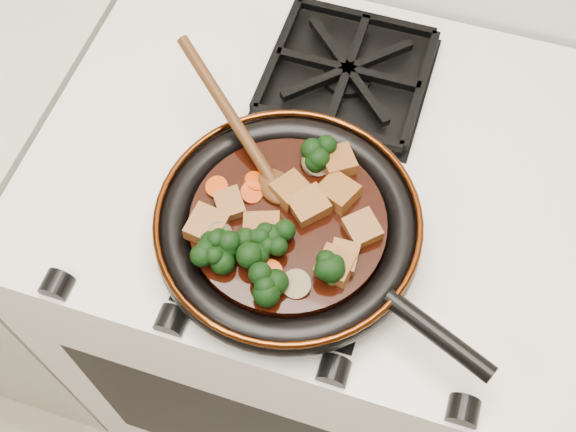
% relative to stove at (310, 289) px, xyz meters
% --- Properties ---
extents(stove, '(0.76, 0.60, 0.90)m').
position_rel_stove_xyz_m(stove, '(0.00, 0.00, 0.00)').
color(stove, silver).
rests_on(stove, ground).
extents(burner_grate_front, '(0.23, 0.23, 0.03)m').
position_rel_stove_xyz_m(burner_grate_front, '(0.00, -0.14, 0.46)').
color(burner_grate_front, black).
rests_on(burner_grate_front, stove).
extents(burner_grate_back, '(0.23, 0.23, 0.03)m').
position_rel_stove_xyz_m(burner_grate_back, '(0.00, 0.14, 0.46)').
color(burner_grate_back, black).
rests_on(burner_grate_back, stove).
extents(skillet, '(0.43, 0.33, 0.05)m').
position_rel_stove_xyz_m(skillet, '(0.00, -0.14, 0.49)').
color(skillet, black).
rests_on(skillet, burner_grate_front).
extents(braising_sauce, '(0.24, 0.24, 0.02)m').
position_rel_stove_xyz_m(braising_sauce, '(-0.00, -0.14, 0.50)').
color(braising_sauce, black).
rests_on(braising_sauce, skillet).
extents(tofu_cube_0, '(0.05, 0.04, 0.03)m').
position_rel_stove_xyz_m(tofu_cube_0, '(0.07, -0.18, 0.52)').
color(tofu_cube_0, brown).
rests_on(tofu_cube_0, braising_sauce).
extents(tofu_cube_1, '(0.05, 0.05, 0.03)m').
position_rel_stove_xyz_m(tofu_cube_1, '(0.09, -0.13, 0.52)').
color(tofu_cube_1, brown).
rests_on(tofu_cube_1, braising_sauce).
extents(tofu_cube_2, '(0.06, 0.05, 0.03)m').
position_rel_stove_xyz_m(tofu_cube_2, '(0.05, -0.09, 0.52)').
color(tofu_cube_2, brown).
rests_on(tofu_cube_2, braising_sauce).
extents(tofu_cube_3, '(0.05, 0.05, 0.03)m').
position_rel_stove_xyz_m(tofu_cube_3, '(-0.01, -0.10, 0.52)').
color(tofu_cube_3, brown).
rests_on(tofu_cube_3, braising_sauce).
extents(tofu_cube_4, '(0.06, 0.06, 0.03)m').
position_rel_stove_xyz_m(tofu_cube_4, '(0.02, -0.11, 0.52)').
color(tofu_cube_4, brown).
rests_on(tofu_cube_4, braising_sauce).
extents(tofu_cube_5, '(0.05, 0.06, 0.03)m').
position_rel_stove_xyz_m(tofu_cube_5, '(0.03, -0.04, 0.52)').
color(tofu_cube_5, brown).
rests_on(tofu_cube_5, braising_sauce).
extents(tofu_cube_6, '(0.05, 0.05, 0.03)m').
position_rel_stove_xyz_m(tofu_cube_6, '(-0.07, -0.14, 0.52)').
color(tofu_cube_6, brown).
rests_on(tofu_cube_6, braising_sauce).
extents(tofu_cube_7, '(0.05, 0.05, 0.03)m').
position_rel_stove_xyz_m(tofu_cube_7, '(-0.09, -0.18, 0.52)').
color(tofu_cube_7, brown).
rests_on(tofu_cube_7, braising_sauce).
extents(tofu_cube_8, '(0.03, 0.04, 0.02)m').
position_rel_stove_xyz_m(tofu_cube_8, '(0.08, -0.17, 0.52)').
color(tofu_cube_8, brown).
rests_on(tofu_cube_8, braising_sauce).
extents(tofu_cube_9, '(0.05, 0.05, 0.03)m').
position_rel_stove_xyz_m(tofu_cube_9, '(-0.02, -0.16, 0.52)').
color(tofu_cube_9, brown).
rests_on(tofu_cube_9, braising_sauce).
extents(broccoli_floret_0, '(0.08, 0.07, 0.06)m').
position_rel_stove_xyz_m(broccoli_floret_0, '(0.00, -0.23, 0.52)').
color(broccoli_floret_0, black).
rests_on(broccoli_floret_0, braising_sauce).
extents(broccoli_floret_1, '(0.08, 0.08, 0.07)m').
position_rel_stove_xyz_m(broccoli_floret_1, '(0.00, -0.05, 0.52)').
color(broccoli_floret_1, black).
rests_on(broccoli_floret_1, braising_sauce).
extents(broccoli_floret_2, '(0.08, 0.09, 0.07)m').
position_rel_stove_xyz_m(broccoli_floret_2, '(-0.07, -0.19, 0.52)').
color(broccoli_floret_2, black).
rests_on(broccoli_floret_2, braising_sauce).
extents(broccoli_floret_3, '(0.08, 0.08, 0.07)m').
position_rel_stove_xyz_m(broccoli_floret_3, '(-0.00, -0.17, 0.52)').
color(broccoli_floret_3, black).
rests_on(broccoli_floret_3, braising_sauce).
extents(broccoli_floret_4, '(0.09, 0.08, 0.07)m').
position_rel_stove_xyz_m(broccoli_floret_4, '(-0.07, -0.21, 0.52)').
color(broccoli_floret_4, black).
rests_on(broccoli_floret_4, braising_sauce).
extents(broccoli_floret_5, '(0.09, 0.08, 0.07)m').
position_rel_stove_xyz_m(broccoli_floret_5, '(0.07, -0.20, 0.52)').
color(broccoli_floret_5, black).
rests_on(broccoli_floret_5, braising_sauce).
extents(broccoli_floret_6, '(0.09, 0.09, 0.07)m').
position_rel_stove_xyz_m(broccoli_floret_6, '(-0.03, -0.19, 0.52)').
color(broccoli_floret_6, black).
rests_on(broccoli_floret_6, braising_sauce).
extents(carrot_coin_0, '(0.03, 0.03, 0.01)m').
position_rel_stove_xyz_m(carrot_coin_0, '(-0.10, -0.12, 0.51)').
color(carrot_coin_0, '#C63505').
rests_on(carrot_coin_0, braising_sauce).
extents(carrot_coin_1, '(0.03, 0.03, 0.02)m').
position_rel_stove_xyz_m(carrot_coin_1, '(0.09, -0.13, 0.51)').
color(carrot_coin_1, '#C63505').
rests_on(carrot_coin_1, braising_sauce).
extents(carrot_coin_2, '(0.03, 0.03, 0.02)m').
position_rel_stove_xyz_m(carrot_coin_2, '(-0.05, -0.10, 0.51)').
color(carrot_coin_2, '#C63505').
rests_on(carrot_coin_2, braising_sauce).
extents(carrot_coin_3, '(0.03, 0.03, 0.02)m').
position_rel_stove_xyz_m(carrot_coin_3, '(-0.05, -0.12, 0.51)').
color(carrot_coin_3, '#C63505').
rests_on(carrot_coin_3, braising_sauce).
extents(carrot_coin_4, '(0.03, 0.03, 0.01)m').
position_rel_stove_xyz_m(carrot_coin_4, '(-0.03, -0.19, 0.51)').
color(carrot_coin_4, '#C63505').
rests_on(carrot_coin_4, braising_sauce).
extents(carrot_coin_5, '(0.03, 0.03, 0.01)m').
position_rel_stove_xyz_m(carrot_coin_5, '(0.00, -0.21, 0.51)').
color(carrot_coin_5, '#C63505').
rests_on(carrot_coin_5, braising_sauce).
extents(mushroom_slice_0, '(0.04, 0.05, 0.03)m').
position_rel_stove_xyz_m(mushroom_slice_0, '(-0.07, -0.19, 0.52)').
color(mushroom_slice_0, olive).
rests_on(mushroom_slice_0, braising_sauce).
extents(mushroom_slice_1, '(0.04, 0.04, 0.02)m').
position_rel_stove_xyz_m(mushroom_slice_1, '(0.03, -0.21, 0.52)').
color(mushroom_slice_1, olive).
rests_on(mushroom_slice_1, braising_sauce).
extents(mushroom_slice_2, '(0.04, 0.04, 0.03)m').
position_rel_stove_xyz_m(mushroom_slice_2, '(-0.07, -0.18, 0.52)').
color(mushroom_slice_2, olive).
rests_on(mushroom_slice_2, braising_sauce).
extents(mushroom_slice_3, '(0.05, 0.05, 0.03)m').
position_rel_stove_xyz_m(mushroom_slice_3, '(0.01, -0.05, 0.52)').
color(mushroom_slice_3, olive).
rests_on(mushroom_slice_3, braising_sauce).
extents(wooden_spoon, '(0.13, 0.11, 0.23)m').
position_rel_stove_xyz_m(wooden_spoon, '(-0.08, -0.06, 0.53)').
color(wooden_spoon, '#44240E').
rests_on(wooden_spoon, braising_sauce).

